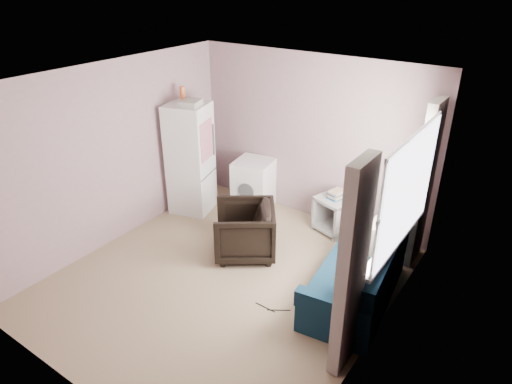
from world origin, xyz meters
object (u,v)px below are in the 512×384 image
at_px(side_table, 335,212).
at_px(sofa, 360,279).
at_px(armchair, 244,228).
at_px(fridge, 190,158).
at_px(washing_machine, 254,183).

bearing_deg(side_table, sofa, -53.43).
relative_size(armchair, fridge, 0.41).
distance_m(fridge, sofa, 3.24).
bearing_deg(fridge, sofa, -27.21).
relative_size(fridge, sofa, 1.06).
bearing_deg(side_table, armchair, -120.10).
distance_m(armchair, side_table, 1.46).
bearing_deg(sofa, side_table, 119.78).
bearing_deg(side_table, washing_machine, -177.33).
height_order(washing_machine, side_table, washing_machine).
distance_m(armchair, washing_machine, 1.38).
xyz_separation_m(fridge, side_table, (2.19, 0.67, -0.57)).
relative_size(fridge, side_table, 2.95).
height_order(side_table, sofa, sofa).
bearing_deg(armchair, side_table, 114.30).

